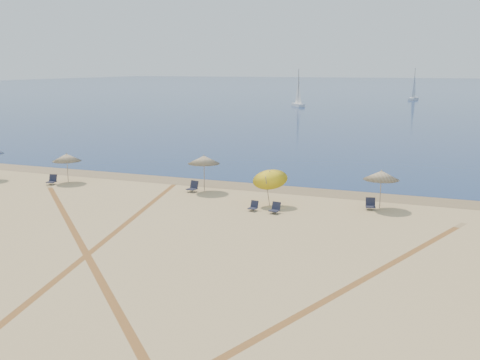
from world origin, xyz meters
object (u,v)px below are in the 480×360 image
(umbrella_3, at_px, (270,176))
(chair_4, at_px, (275,208))
(umbrella_2, at_px, (204,160))
(chair_5, at_px, (370,204))
(chair_3, at_px, (254,206))
(sailboat_0, at_px, (414,90))
(chair_1, at_px, (52,180))
(chair_2, at_px, (193,187))
(umbrella_4, at_px, (381,175))
(sailboat_1, at_px, (298,95))
(umbrella_1, at_px, (67,157))

(umbrella_3, relative_size, chair_4, 3.66)
(umbrella_2, bearing_deg, chair_4, -31.26)
(umbrella_2, relative_size, chair_5, 3.36)
(chair_3, relative_size, chair_5, 0.83)
(sailboat_0, bearing_deg, chair_1, -88.91)
(chair_3, distance_m, chair_5, 7.17)
(umbrella_3, xyz_separation_m, chair_1, (-16.99, 0.34, -1.59))
(umbrella_2, height_order, chair_2, umbrella_2)
(chair_1, bearing_deg, umbrella_4, -6.89)
(chair_3, bearing_deg, sailboat_0, 97.03)
(chair_4, height_order, sailboat_0, sailboat_0)
(chair_2, bearing_deg, chair_3, -19.82)
(umbrella_4, distance_m, sailboat_0, 116.05)
(umbrella_4, distance_m, sailboat_1, 87.41)
(umbrella_4, bearing_deg, umbrella_3, -165.49)
(umbrella_1, xyz_separation_m, sailboat_1, (-3.76, 83.66, 0.54))
(umbrella_2, height_order, chair_1, umbrella_2)
(chair_4, bearing_deg, umbrella_4, 39.76)
(umbrella_3, bearing_deg, umbrella_4, 14.51)
(umbrella_4, height_order, chair_4, umbrella_4)
(chair_1, bearing_deg, umbrella_1, 44.12)
(umbrella_3, xyz_separation_m, chair_2, (-6.15, 1.80, -1.57))
(umbrella_4, height_order, chair_5, umbrella_4)
(umbrella_3, bearing_deg, chair_4, -61.52)
(umbrella_2, distance_m, sailboat_0, 115.71)
(umbrella_1, xyz_separation_m, chair_1, (-0.69, -0.96, -1.58))
(chair_3, distance_m, sailboat_0, 119.25)
(umbrella_1, bearing_deg, chair_5, -0.03)
(umbrella_3, xyz_separation_m, umbrella_4, (6.59, 1.71, 0.18))
(chair_1, bearing_deg, sailboat_1, 81.87)
(chair_1, distance_m, chair_2, 10.94)
(umbrella_1, xyz_separation_m, umbrella_2, (10.82, 0.95, 0.33))
(chair_4, xyz_separation_m, chair_5, (5.20, 2.90, 0.02))
(umbrella_4, relative_size, chair_1, 3.09)
(chair_2, bearing_deg, umbrella_2, 44.29)
(umbrella_4, relative_size, sailboat_0, 0.30)
(umbrella_4, bearing_deg, chair_2, 179.58)
(umbrella_3, relative_size, chair_3, 4.10)
(chair_5, distance_m, sailboat_0, 116.48)
(umbrella_2, bearing_deg, umbrella_1, -174.99)
(sailboat_0, relative_size, sailboat_1, 1.01)
(umbrella_3, relative_size, umbrella_4, 1.08)
(chair_5, bearing_deg, chair_3, -167.35)
(umbrella_3, relative_size, sailboat_1, 0.32)
(umbrella_2, bearing_deg, umbrella_4, -2.54)
(umbrella_3, distance_m, chair_4, 2.45)
(umbrella_2, height_order, chair_5, umbrella_2)
(chair_2, bearing_deg, chair_1, -161.60)
(umbrella_1, relative_size, chair_1, 2.86)
(umbrella_2, relative_size, chair_1, 3.28)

